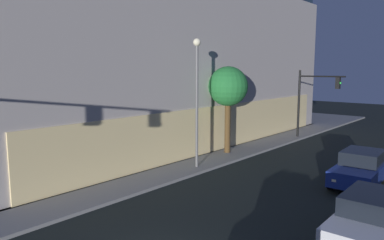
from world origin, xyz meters
TOP-DOWN VIEW (x-y plane):
  - modern_building at (14.11, 23.62)m, footprint 32.88×31.68m
  - traffic_light_far_corner at (22.52, 4.76)m, footprint 0.32×3.81m
  - street_lamp_sidewalk at (9.47, 6.28)m, footprint 0.44×0.44m
  - sidewalk_tree at (13.70, 7.07)m, footprint 2.69×2.69m
  - car_white at (6.26, -4.05)m, footprint 4.61×2.06m
  - car_blue at (12.50, -2.00)m, footprint 4.66×2.36m

SIDE VIEW (x-z plane):
  - car_white at x=6.26m, z-range 0.03..1.69m
  - car_blue at x=12.50m, z-range 0.01..1.78m
  - traffic_light_far_corner at x=22.52m, z-range 1.05..6.68m
  - sidewalk_tree at x=13.70m, z-range 1.68..7.58m
  - street_lamp_sidewalk at x=9.47m, z-range 1.14..8.57m
  - modern_building at x=14.11m, z-range -0.07..15.11m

